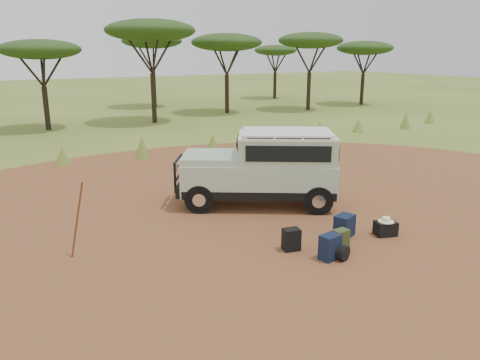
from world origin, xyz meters
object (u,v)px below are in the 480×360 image
backpack_olive (341,240)px  hard_case (385,229)px  backpack_black (291,240)px  walking_staff (77,221)px  backpack_navy (330,247)px  duffel_navy (344,226)px  safari_vehicle (264,170)px

backpack_olive → hard_case: (1.46, 0.06, -0.06)m
backpack_black → hard_case: (2.40, -0.46, -0.08)m
walking_staff → hard_case: size_ratio=3.45×
backpack_black → hard_case: 2.44m
backpack_olive → backpack_navy: bearing=-156.8°
backpack_black → duffel_navy: bearing=13.0°
backpack_black → duffel_navy: (1.53, -0.00, 0.01)m
backpack_black → duffel_navy: 1.53m
duffel_navy → safari_vehicle: bearing=76.9°
duffel_navy → hard_case: 0.98m
backpack_black → backpack_navy: size_ratio=0.92×
safari_vehicle → hard_case: 3.66m
backpack_navy → hard_case: backpack_navy is taller
backpack_black → duffel_navy: size_ratio=0.95×
backpack_olive → duffel_navy: size_ratio=0.89×
walking_staff → backpack_black: size_ratio=3.38×
walking_staff → hard_case: bearing=-83.0°
backpack_black → safari_vehicle: bearing=80.1°
safari_vehicle → walking_staff: safari_vehicle is taller
backpack_black → backpack_navy: (0.40, -0.78, 0.02)m
safari_vehicle → walking_staff: bearing=-136.9°
walking_staff → duffel_navy: (5.52, -1.99, -0.56)m
walking_staff → backpack_black: bearing=-88.5°
backpack_olive → walking_staff: bearing=150.7°
safari_vehicle → backpack_black: safari_vehicle is taller
backpack_black → backpack_navy: 0.88m
backpack_olive → duffel_navy: bearing=38.8°
duffel_navy → hard_case: (0.86, -0.46, -0.09)m
safari_vehicle → walking_staff: 5.31m
backpack_navy → duffel_navy: 1.37m
hard_case → walking_staff: bearing=177.5°
safari_vehicle → backpack_navy: 3.85m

